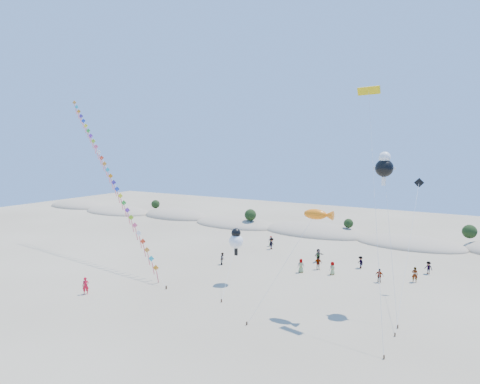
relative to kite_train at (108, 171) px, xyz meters
name	(u,v)px	position (x,y,z in m)	size (l,w,h in m)	color
ground	(127,334)	(19.63, -16.25, -11.93)	(160.00, 160.00, 0.00)	gray
dune_ridge	(320,233)	(20.69, 28.88, -11.82)	(145.30, 11.49, 5.57)	gray
kite_train	(108,171)	(0.00, 0.00, 0.00)	(29.66, 12.40, 23.27)	#3F2D1E
fish_kite	(318,215)	(31.58, -4.52, -2.78)	(5.71, 5.90, 9.65)	#3F2D1E
cartoon_kite_low	(236,240)	(20.97, -0.96, -6.99)	(2.51, 6.54, 6.23)	#3F2D1E
cartoon_kite_high	(384,166)	(36.24, 0.17, 1.49)	(3.40, 5.18, 14.76)	#3F2D1E
parafoil_kite	(369,97)	(35.13, -2.04, 7.64)	(4.55, 8.49, 20.47)	#3F2D1E
dark_kite	(414,217)	(38.57, 3.72, -3.63)	(1.01, 13.31, 11.96)	#3F2D1E
flyer_foreground	(86,286)	(9.27, -11.81, -11.04)	(0.65, 0.43, 1.79)	red
beachgoers	(321,259)	(27.10, 10.45, -11.11)	(24.56, 12.77, 1.76)	slate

